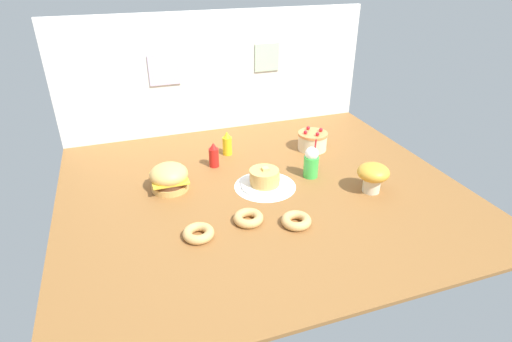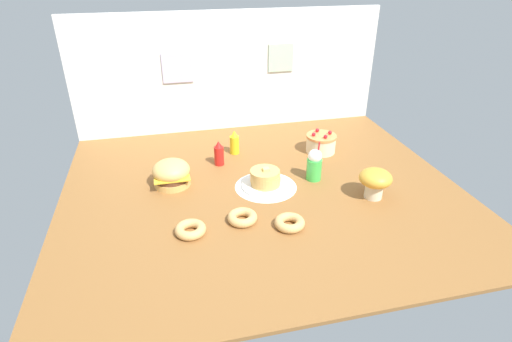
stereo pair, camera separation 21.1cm
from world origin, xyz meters
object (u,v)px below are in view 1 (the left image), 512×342
(pancake_stack, at_px, (265,179))
(cream_soda_cup, at_px, (311,162))
(donut_vanilla, at_px, (296,220))
(burger, at_px, (169,177))
(ketchup_bottle, at_px, (214,155))
(donut_chocolate, at_px, (248,218))
(mushroom_stool, at_px, (373,175))
(layer_cake, at_px, (312,141))
(mustard_bottle, at_px, (227,144))
(donut_pink_glaze, at_px, (198,233))

(pancake_stack, bearing_deg, cream_soda_cup, 4.62)
(donut_vanilla, bearing_deg, burger, 134.23)
(ketchup_bottle, xyz_separation_m, donut_chocolate, (0.02, -0.69, -0.05))
(pancake_stack, bearing_deg, mushroom_stool, -24.10)
(pancake_stack, height_order, ketchup_bottle, ketchup_bottle)
(pancake_stack, height_order, donut_chocolate, pancake_stack)
(layer_cake, bearing_deg, donut_chocolate, -135.08)
(pancake_stack, bearing_deg, mustard_bottle, 100.52)
(pancake_stack, distance_m, cream_soda_cup, 0.33)
(ketchup_bottle, bearing_deg, donut_pink_glaze, -109.64)
(donut_vanilla, bearing_deg, ketchup_bottle, 107.42)
(donut_vanilla, bearing_deg, donut_chocolate, 155.64)
(donut_chocolate, bearing_deg, cream_soda_cup, 33.40)
(layer_cake, height_order, donut_vanilla, layer_cake)
(mustard_bottle, bearing_deg, layer_cake, -11.01)
(burger, bearing_deg, mustard_bottle, 37.63)
(mustard_bottle, xyz_separation_m, donut_chocolate, (-0.12, -0.83, -0.05))
(layer_cake, xyz_separation_m, cream_soda_cup, (-0.19, -0.37, 0.03))
(cream_soda_cup, height_order, mushroom_stool, cream_soda_cup)
(donut_vanilla, bearing_deg, mustard_bottle, 96.99)
(burger, height_order, mustard_bottle, mustard_bottle)
(donut_chocolate, bearing_deg, layer_cake, 44.92)
(cream_soda_cup, xyz_separation_m, donut_pink_glaze, (-0.81, -0.39, -0.08))
(layer_cake, bearing_deg, donut_pink_glaze, -142.63)
(pancake_stack, height_order, layer_cake, layer_cake)
(pancake_stack, bearing_deg, donut_chocolate, -122.96)
(donut_chocolate, relative_size, mushroom_stool, 0.85)
(cream_soda_cup, bearing_deg, ketchup_bottle, 148.50)
(cream_soda_cup, height_order, donut_pink_glaze, cream_soda_cup)
(donut_chocolate, bearing_deg, burger, 125.25)
(mustard_bottle, xyz_separation_m, mushroom_stool, (0.68, -0.77, 0.03))
(layer_cake, bearing_deg, donut_vanilla, -120.77)
(cream_soda_cup, xyz_separation_m, mushroom_stool, (0.26, -0.29, 0.01))
(pancake_stack, relative_size, cream_soda_cup, 1.13)
(ketchup_bottle, distance_m, mustard_bottle, 0.20)
(donut_vanilla, bearing_deg, mushroom_stool, 16.59)
(mustard_bottle, distance_m, cream_soda_cup, 0.64)
(pancake_stack, distance_m, ketchup_bottle, 0.43)
(donut_chocolate, bearing_deg, pancake_stack, 57.04)
(donut_vanilla, relative_size, mushroom_stool, 0.85)
(burger, distance_m, donut_vanilla, 0.82)
(ketchup_bottle, xyz_separation_m, cream_soda_cup, (0.55, -0.34, 0.02))
(cream_soda_cup, distance_m, donut_pink_glaze, 0.90)
(cream_soda_cup, bearing_deg, pancake_stack, -175.38)
(mustard_bottle, relative_size, donut_pink_glaze, 1.08)
(layer_cake, bearing_deg, burger, -167.54)
(burger, xyz_separation_m, cream_soda_cup, (0.87, -0.13, 0.02))
(cream_soda_cup, distance_m, mushroom_stool, 0.39)
(mushroom_stool, bearing_deg, donut_vanilla, -163.41)
(ketchup_bottle, bearing_deg, donut_vanilla, -72.58)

